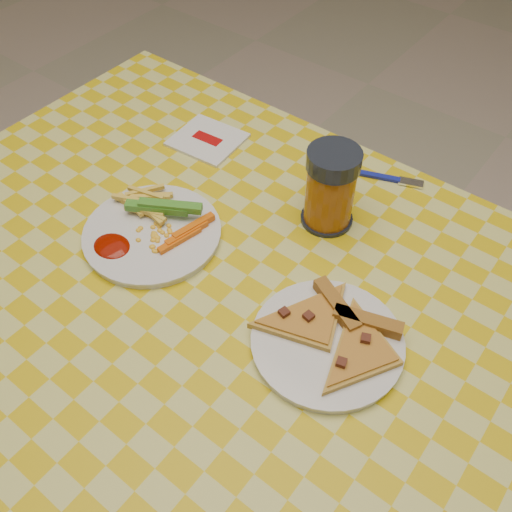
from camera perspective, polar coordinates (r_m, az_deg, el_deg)
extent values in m
plane|color=#C1B79B|center=(1.57, -1.37, -20.63)|extent=(8.00, 8.00, 0.00)
cylinder|color=white|center=(1.62, -9.03, 4.66)|extent=(0.06, 0.06, 0.71)
cube|color=#4E351B|center=(0.92, -2.18, -4.30)|extent=(1.20, 0.80, 0.04)
cylinder|color=silver|center=(0.99, -10.31, 2.14)|extent=(0.24, 0.24, 0.01)
cylinder|color=silver|center=(0.84, 7.12, -8.64)|extent=(0.28, 0.28, 0.01)
cube|color=#1F6910|center=(0.99, -9.23, 4.87)|extent=(0.11, 0.09, 0.02)
cube|color=#DF5C09|center=(0.96, -6.94, 2.26)|extent=(0.07, 0.09, 0.02)
ellipsoid|color=#790E02|center=(0.97, -14.21, 0.93)|extent=(0.07, 0.06, 0.01)
cube|color=#9D5D23|center=(0.86, 8.06, -4.95)|extent=(0.10, 0.06, 0.02)
cube|color=#9D5D23|center=(0.85, 11.10, -6.52)|extent=(0.10, 0.05, 0.02)
cylinder|color=black|center=(1.01, 7.07, 3.77)|extent=(0.09, 0.09, 0.01)
cylinder|color=#8C480F|center=(0.97, 7.38, 6.13)|extent=(0.08, 0.08, 0.12)
cylinder|color=black|center=(0.92, 7.82, 9.49)|extent=(0.09, 0.09, 0.03)
cube|color=silver|center=(1.18, -4.87, 11.52)|extent=(0.14, 0.13, 0.01)
cube|color=#A60909|center=(1.18, -4.89, 11.65)|extent=(0.06, 0.03, 0.00)
cube|color=navy|center=(1.11, 11.65, 7.92)|extent=(0.10, 0.05, 0.01)
cube|color=white|center=(1.11, 15.24, 7.11)|extent=(0.05, 0.03, 0.00)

